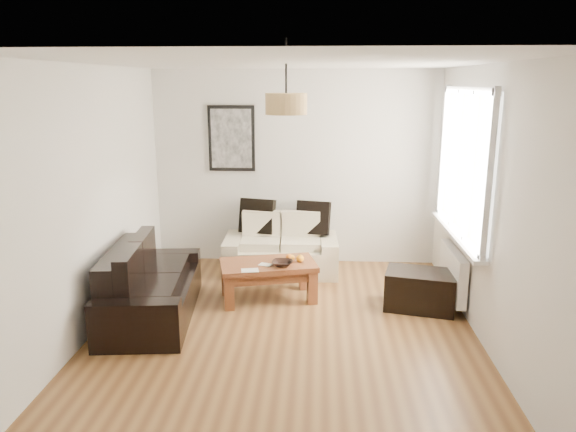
# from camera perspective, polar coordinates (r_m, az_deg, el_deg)

# --- Properties ---
(floor) EXTENTS (4.50, 4.50, 0.00)m
(floor) POSITION_cam_1_polar(r_m,az_deg,el_deg) (5.52, -0.38, -12.18)
(floor) COLOR brown
(floor) RESTS_ON ground
(ceiling) EXTENTS (3.80, 4.50, 0.00)m
(ceiling) POSITION_cam_1_polar(r_m,az_deg,el_deg) (4.95, -0.43, 15.92)
(ceiling) COLOR white
(ceiling) RESTS_ON floor
(wall_back) EXTENTS (3.80, 0.04, 2.60)m
(wall_back) POSITION_cam_1_polar(r_m,az_deg,el_deg) (7.29, 0.77, 5.05)
(wall_back) COLOR silver
(wall_back) RESTS_ON floor
(wall_front) EXTENTS (3.80, 0.04, 2.60)m
(wall_front) POSITION_cam_1_polar(r_m,az_deg,el_deg) (2.94, -3.33, -8.74)
(wall_front) COLOR silver
(wall_front) RESTS_ON floor
(wall_left) EXTENTS (0.04, 4.50, 2.60)m
(wall_left) POSITION_cam_1_polar(r_m,az_deg,el_deg) (5.54, -20.43, 1.29)
(wall_left) COLOR silver
(wall_left) RESTS_ON floor
(wall_right) EXTENTS (0.04, 4.50, 2.60)m
(wall_right) POSITION_cam_1_polar(r_m,az_deg,el_deg) (5.31, 20.53, 0.76)
(wall_right) COLOR silver
(wall_right) RESTS_ON floor
(window_bay) EXTENTS (0.14, 1.90, 1.60)m
(window_bay) POSITION_cam_1_polar(r_m,az_deg,el_deg) (6.00, 18.23, 5.31)
(window_bay) COLOR white
(window_bay) RESTS_ON wall_right
(radiator) EXTENTS (0.10, 0.90, 0.52)m
(radiator) POSITION_cam_1_polar(r_m,az_deg,el_deg) (6.28, 17.03, -5.74)
(radiator) COLOR white
(radiator) RESTS_ON wall_right
(poster) EXTENTS (0.62, 0.04, 0.87)m
(poster) POSITION_cam_1_polar(r_m,az_deg,el_deg) (7.29, -5.98, 8.15)
(poster) COLOR black
(poster) RESTS_ON wall_back
(pendant_shade) EXTENTS (0.40, 0.40, 0.20)m
(pendant_shade) POSITION_cam_1_polar(r_m,az_deg,el_deg) (5.25, -0.20, 11.78)
(pendant_shade) COLOR tan
(pendant_shade) RESTS_ON ceiling
(loveseat_cream) EXTENTS (1.49, 0.85, 0.73)m
(loveseat_cream) POSITION_cam_1_polar(r_m,az_deg,el_deg) (7.05, -0.76, -3.08)
(loveseat_cream) COLOR beige
(loveseat_cream) RESTS_ON floor
(sofa_leather) EXTENTS (1.01, 1.79, 0.74)m
(sofa_leather) POSITION_cam_1_polar(r_m,az_deg,el_deg) (5.91, -14.25, -6.88)
(sofa_leather) COLOR black
(sofa_leather) RESTS_ON floor
(coffee_table) EXTENTS (1.18, 0.82, 0.44)m
(coffee_table) POSITION_cam_1_polar(r_m,az_deg,el_deg) (6.23, -2.10, -6.84)
(coffee_table) COLOR brown
(coffee_table) RESTS_ON floor
(ottoman) EXTENTS (0.83, 0.63, 0.42)m
(ottoman) POSITION_cam_1_polar(r_m,az_deg,el_deg) (6.15, 13.78, -7.61)
(ottoman) COLOR black
(ottoman) RESTS_ON floor
(cushion_left) EXTENTS (0.48, 0.24, 0.46)m
(cushion_left) POSITION_cam_1_polar(r_m,az_deg,el_deg) (7.16, -3.27, -0.01)
(cushion_left) COLOR black
(cushion_left) RESTS_ON loveseat_cream
(cushion_right) EXTENTS (0.46, 0.22, 0.44)m
(cushion_right) POSITION_cam_1_polar(r_m,az_deg,el_deg) (7.11, 2.68, -0.18)
(cushion_right) COLOR black
(cushion_right) RESTS_ON loveseat_cream
(fruit_bowl) EXTENTS (0.25, 0.25, 0.06)m
(fruit_bowl) POSITION_cam_1_polar(r_m,az_deg,el_deg) (6.03, -0.59, -5.03)
(fruit_bowl) COLOR black
(fruit_bowl) RESTS_ON coffee_table
(orange_a) EXTENTS (0.07, 0.07, 0.06)m
(orange_a) POSITION_cam_1_polar(r_m,az_deg,el_deg) (6.19, 0.44, -4.44)
(orange_a) COLOR #FE9F15
(orange_a) RESTS_ON fruit_bowl
(orange_b) EXTENTS (0.11, 0.11, 0.09)m
(orange_b) POSITION_cam_1_polar(r_m,az_deg,el_deg) (6.16, 1.27, -4.52)
(orange_b) COLOR #FF9C15
(orange_b) RESTS_ON fruit_bowl
(orange_c) EXTENTS (0.11, 0.11, 0.08)m
(orange_c) POSITION_cam_1_polar(r_m,az_deg,el_deg) (6.19, 0.14, -4.42)
(orange_c) COLOR orange
(orange_c) RESTS_ON fruit_bowl
(papers) EXTENTS (0.21, 0.16, 0.01)m
(papers) POSITION_cam_1_polar(r_m,az_deg,el_deg) (5.91, -4.05, -5.75)
(papers) COLOR silver
(papers) RESTS_ON coffee_table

